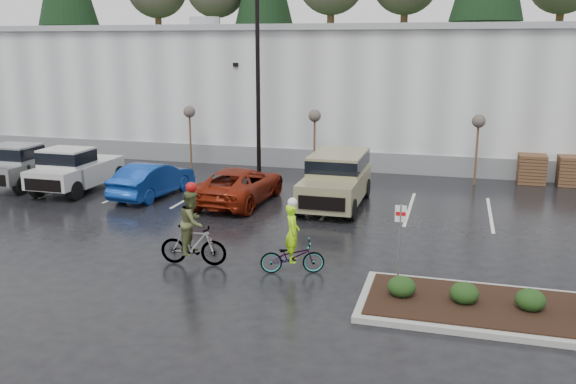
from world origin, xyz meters
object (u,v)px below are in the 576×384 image
(car_red, at_px, (240,185))
(cyclist_hivis, at_px, (292,250))
(pallet_stack_a, at_px, (532,169))
(cyclist_olive, at_px, (193,235))
(lamppost, at_px, (258,56))
(sapling_mid, at_px, (315,119))
(pallet_stack_b, at_px, (572,171))
(pickup_silver, at_px, (30,163))
(pickup_white, at_px, (80,167))
(suv_tan, at_px, (336,181))
(fire_lane_sign, at_px, (400,234))
(car_blue, at_px, (153,179))
(sapling_east, at_px, (478,125))
(sapling_west, at_px, (189,115))

(car_red, relative_size, cyclist_hivis, 2.38)
(pallet_stack_a, height_order, cyclist_olive, cyclist_olive)
(lamppost, height_order, sapling_mid, lamppost)
(pallet_stack_b, distance_m, pickup_silver, 24.59)
(sapling_mid, relative_size, pickup_white, 0.62)
(pallet_stack_a, relative_size, car_red, 0.26)
(pickup_silver, height_order, pickup_white, same)
(lamppost, height_order, cyclist_olive, lamppost)
(pallet_stack_a, xyz_separation_m, suv_tan, (-7.89, -6.39, 0.35))
(fire_lane_sign, distance_m, pickup_silver, 18.93)
(suv_tan, xyz_separation_m, cyclist_olive, (-2.70, -7.54, -0.14))
(pallet_stack_b, bearing_deg, car_blue, -158.30)
(sapling_east, xyz_separation_m, fire_lane_sign, (-2.20, -12.80, -1.32))
(sapling_west, xyz_separation_m, pickup_white, (-2.75, -5.56, -1.75))
(suv_tan, bearing_deg, car_blue, -176.39)
(sapling_east, bearing_deg, sapling_west, 180.00)
(suv_tan, height_order, cyclist_olive, cyclist_olive)
(sapling_west, xyz_separation_m, pallet_stack_a, (16.50, 1.00, -2.05))
(lamppost, height_order, car_red, lamppost)
(pallet_stack_b, distance_m, car_blue, 18.60)
(pallet_stack_a, distance_m, cyclist_hivis, 15.76)
(pickup_silver, xyz_separation_m, suv_tan, (14.18, -0.10, 0.05))
(cyclist_hivis, bearing_deg, pickup_white, 40.27)
(sapling_mid, distance_m, pallet_stack_a, 10.26)
(fire_lane_sign, height_order, suv_tan, fire_lane_sign)
(sapling_mid, xyz_separation_m, pickup_silver, (-12.07, -5.29, -1.75))
(pickup_silver, bearing_deg, pickup_white, -5.43)
(pickup_silver, bearing_deg, pallet_stack_b, 14.82)
(sapling_west, height_order, cyclist_olive, sapling_west)
(sapling_east, height_order, cyclist_olive, sapling_east)
(sapling_west, xyz_separation_m, pallet_stack_b, (18.20, 1.00, -2.05))
(sapling_west, relative_size, sapling_mid, 1.00)
(pickup_white, distance_m, cyclist_hivis, 13.68)
(pallet_stack_a, bearing_deg, lamppost, -170.91)
(fire_lane_sign, height_order, pickup_silver, fire_lane_sign)
(pallet_stack_b, xyz_separation_m, pickup_silver, (-23.77, -6.29, 0.30))
(sapling_west, distance_m, car_blue, 6.28)
(pickup_silver, xyz_separation_m, cyclist_olive, (11.49, -7.64, -0.09))
(pickup_white, bearing_deg, pickup_silver, 174.57)
(cyclist_olive, bearing_deg, car_blue, 29.40)
(fire_lane_sign, relative_size, pickup_white, 0.42)
(pickup_silver, relative_size, suv_tan, 1.02)
(car_blue, bearing_deg, pickup_white, 1.71)
(sapling_mid, bearing_deg, pickup_white, -148.99)
(pickup_silver, height_order, cyclist_olive, cyclist_olive)
(lamppost, relative_size, suv_tan, 1.81)
(pallet_stack_a, bearing_deg, sapling_mid, -174.29)
(sapling_mid, distance_m, cyclist_olive, 13.07)
(fire_lane_sign, relative_size, pickup_silver, 0.42)
(sapling_west, height_order, pallet_stack_b, sapling_west)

